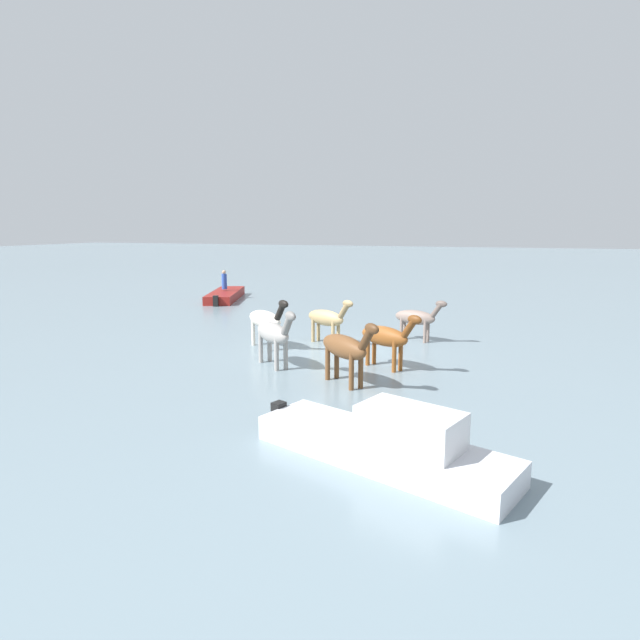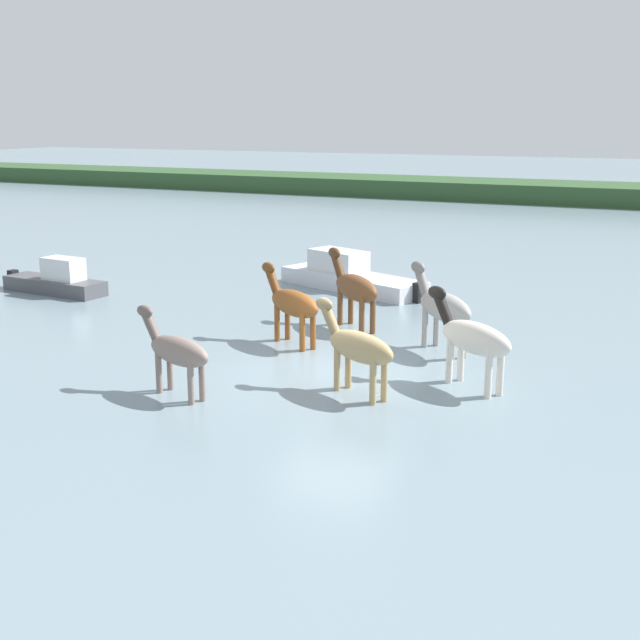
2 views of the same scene
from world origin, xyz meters
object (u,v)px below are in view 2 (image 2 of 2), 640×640
(horse_mid_herd, at_px, (443,307))
(boat_motor_center, at_px, (350,279))
(horse_pinto_flank, at_px, (472,338))
(horse_rear_stallion, at_px, (358,347))
(boat_launch_far, at_px, (56,284))
(horse_dark_mare, at_px, (355,288))
(horse_gray_outer, at_px, (177,351))
(horse_dun_straggler, at_px, (293,303))

(horse_mid_herd, xyz_separation_m, boat_motor_center, (-4.88, 5.83, -0.77))
(horse_pinto_flank, xyz_separation_m, boat_motor_center, (-6.23, 8.19, -0.75))
(horse_mid_herd, xyz_separation_m, horse_rear_stallion, (-0.59, -3.77, -0.09))
(boat_launch_far, xyz_separation_m, boat_motor_center, (8.14, 4.54, 0.02))
(horse_mid_herd, distance_m, horse_dark_mare, 2.98)
(horse_mid_herd, relative_size, horse_rear_stallion, 0.98)
(horse_dark_mare, bearing_deg, boat_launch_far, 37.99)
(horse_mid_herd, distance_m, boat_motor_center, 7.64)
(horse_gray_outer, distance_m, horse_dark_mare, 6.62)
(horse_pinto_flank, relative_size, horse_rear_stallion, 1.03)
(horse_rear_stallion, distance_m, boat_motor_center, 10.54)
(horse_mid_herd, bearing_deg, horse_pinto_flank, 160.40)
(boat_motor_center, bearing_deg, horse_gray_outer, 115.99)
(horse_dark_mare, bearing_deg, horse_dun_straggler, 109.27)
(horse_gray_outer, relative_size, boat_launch_far, 0.57)
(horse_mid_herd, relative_size, horse_dun_straggler, 0.97)
(boat_launch_far, relative_size, boat_motor_center, 0.71)
(horse_pinto_flank, bearing_deg, horse_gray_outer, 62.77)
(horse_dark_mare, xyz_separation_m, boat_launch_far, (-10.28, 0.12, -0.79))
(horse_dark_mare, bearing_deg, boat_motor_center, -26.74)
(horse_dark_mare, height_order, horse_rear_stallion, horse_dark_mare)
(horse_mid_herd, relative_size, horse_pinto_flank, 0.95)
(boat_motor_center, bearing_deg, horse_pinto_flank, 147.75)
(boat_launch_far, height_order, boat_motor_center, boat_motor_center)
(horse_mid_herd, bearing_deg, horse_gray_outer, 95.29)
(horse_dun_straggler, relative_size, horse_pinto_flank, 0.99)
(horse_dun_straggler, height_order, horse_dark_mare, horse_dark_mare)
(horse_dark_mare, relative_size, horse_rear_stallion, 1.00)
(horse_dun_straggler, bearing_deg, boat_launch_far, 16.96)
(horse_rear_stallion, bearing_deg, horse_mid_herd, -72.19)
(horse_dun_straggler, bearing_deg, horse_rear_stallion, 165.82)
(horse_rear_stallion, xyz_separation_m, boat_launch_far, (-12.44, 5.05, -0.70))
(horse_mid_herd, bearing_deg, horse_dun_straggler, 55.71)
(horse_dark_mare, distance_m, boat_launch_far, 10.31)
(horse_dun_straggler, xyz_separation_m, boat_motor_center, (-1.39, 6.77, -0.71))
(boat_launch_far, bearing_deg, horse_rear_stallion, -17.47)
(horse_gray_outer, distance_m, horse_rear_stallion, 3.59)
(boat_launch_far, distance_m, boat_motor_center, 9.32)
(horse_dun_straggler, relative_size, horse_rear_stallion, 1.01)
(horse_pinto_flank, bearing_deg, horse_rear_stallion, 68.45)
(horse_dark_mare, distance_m, boat_motor_center, 5.19)
(horse_gray_outer, relative_size, horse_dark_mare, 0.98)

